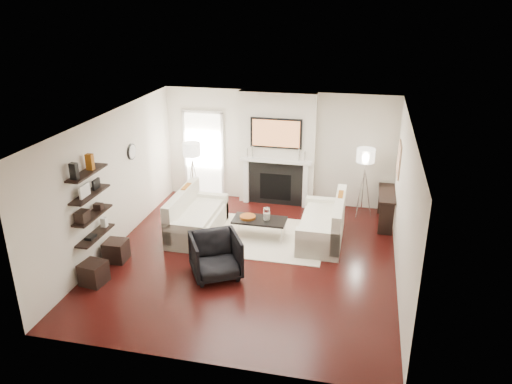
% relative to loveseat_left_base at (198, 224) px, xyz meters
% --- Properties ---
extents(room_envelope, '(6.00, 6.00, 6.00)m').
position_rel_loveseat_left_base_xyz_m(room_envelope, '(1.31, -0.82, 1.14)').
color(room_envelope, '#330C0B').
rests_on(room_envelope, ground).
extents(chimney_breast, '(1.80, 0.25, 2.70)m').
position_rel_loveseat_left_base_xyz_m(chimney_breast, '(1.31, 2.05, 1.14)').
color(chimney_breast, silver).
rests_on(chimney_breast, floor).
extents(fireplace_surround, '(1.30, 0.02, 1.04)m').
position_rel_loveseat_left_base_xyz_m(fireplace_surround, '(1.31, 1.92, 0.31)').
color(fireplace_surround, black).
rests_on(fireplace_surround, floor).
extents(firebox, '(0.75, 0.02, 0.65)m').
position_rel_loveseat_left_base_xyz_m(firebox, '(1.31, 1.91, 0.24)').
color(firebox, black).
rests_on(firebox, floor).
extents(mantel_pilaster_l, '(0.12, 0.08, 1.10)m').
position_rel_loveseat_left_base_xyz_m(mantel_pilaster_l, '(0.59, 1.89, 0.34)').
color(mantel_pilaster_l, white).
rests_on(mantel_pilaster_l, floor).
extents(mantel_pilaster_r, '(0.12, 0.08, 1.10)m').
position_rel_loveseat_left_base_xyz_m(mantel_pilaster_r, '(2.03, 1.89, 0.34)').
color(mantel_pilaster_r, white).
rests_on(mantel_pilaster_r, floor).
extents(mantel_shelf, '(1.70, 0.18, 0.07)m').
position_rel_loveseat_left_base_xyz_m(mantel_shelf, '(1.31, 1.87, 0.91)').
color(mantel_shelf, white).
rests_on(mantel_shelf, chimney_breast).
extents(tv_body, '(1.20, 0.06, 0.70)m').
position_rel_loveseat_left_base_xyz_m(tv_body, '(1.31, 1.89, 1.57)').
color(tv_body, black).
rests_on(tv_body, chimney_breast).
extents(tv_screen, '(1.10, 0.00, 0.62)m').
position_rel_loveseat_left_base_xyz_m(tv_screen, '(1.31, 1.86, 1.57)').
color(tv_screen, '#BF723F').
rests_on(tv_screen, tv_body).
extents(candlestick_l_tall, '(0.04, 0.04, 0.30)m').
position_rel_loveseat_left_base_xyz_m(candlestick_l_tall, '(0.76, 1.88, 1.09)').
color(candlestick_l_tall, silver).
rests_on(candlestick_l_tall, mantel_shelf).
extents(candlestick_l_short, '(0.04, 0.04, 0.24)m').
position_rel_loveseat_left_base_xyz_m(candlestick_l_short, '(0.63, 1.88, 1.06)').
color(candlestick_l_short, silver).
rests_on(candlestick_l_short, mantel_shelf).
extents(candlestick_r_tall, '(0.04, 0.04, 0.30)m').
position_rel_loveseat_left_base_xyz_m(candlestick_r_tall, '(1.86, 1.88, 1.09)').
color(candlestick_r_tall, silver).
rests_on(candlestick_r_tall, mantel_shelf).
extents(candlestick_r_short, '(0.04, 0.04, 0.24)m').
position_rel_loveseat_left_base_xyz_m(candlestick_r_short, '(1.99, 1.88, 1.06)').
color(candlestick_r_short, silver).
rests_on(candlestick_r_short, mantel_shelf).
extents(hallway_panel, '(0.90, 0.02, 2.10)m').
position_rel_loveseat_left_base_xyz_m(hallway_panel, '(-0.54, 2.16, 0.84)').
color(hallway_panel, white).
rests_on(hallway_panel, floor).
extents(door_trim_l, '(0.06, 0.06, 2.16)m').
position_rel_loveseat_left_base_xyz_m(door_trim_l, '(-1.02, 2.14, 0.84)').
color(door_trim_l, white).
rests_on(door_trim_l, floor).
extents(door_trim_r, '(0.06, 0.06, 2.16)m').
position_rel_loveseat_left_base_xyz_m(door_trim_r, '(-0.06, 2.14, 0.84)').
color(door_trim_r, white).
rests_on(door_trim_r, floor).
extents(door_trim_top, '(1.02, 0.06, 0.06)m').
position_rel_loveseat_left_base_xyz_m(door_trim_top, '(-0.54, 2.14, 1.92)').
color(door_trim_top, white).
rests_on(door_trim_top, wall_back).
extents(rug, '(2.60, 2.00, 0.01)m').
position_rel_loveseat_left_base_xyz_m(rug, '(1.38, 0.13, -0.20)').
color(rug, beige).
rests_on(rug, floor).
extents(loveseat_left_base, '(0.85, 1.80, 0.42)m').
position_rel_loveseat_left_base_xyz_m(loveseat_left_base, '(0.00, 0.00, 0.00)').
color(loveseat_left_base, silver).
rests_on(loveseat_left_base, floor).
extents(loveseat_left_back, '(0.18, 1.80, 0.80)m').
position_rel_loveseat_left_base_xyz_m(loveseat_left_back, '(-0.33, 0.00, 0.32)').
color(loveseat_left_back, silver).
rests_on(loveseat_left_back, floor).
extents(loveseat_left_arm_n, '(0.85, 0.18, 0.60)m').
position_rel_loveseat_left_base_xyz_m(loveseat_left_arm_n, '(0.00, -0.81, 0.09)').
color(loveseat_left_arm_n, silver).
rests_on(loveseat_left_arm_n, floor).
extents(loveseat_left_arm_s, '(0.85, 0.18, 0.60)m').
position_rel_loveseat_left_base_xyz_m(loveseat_left_arm_s, '(0.00, 0.81, 0.09)').
color(loveseat_left_arm_s, silver).
rests_on(loveseat_left_arm_s, floor).
extents(loveseat_left_cushion, '(0.63, 1.44, 0.10)m').
position_rel_loveseat_left_base_xyz_m(loveseat_left_cushion, '(0.05, 0.00, 0.26)').
color(loveseat_left_cushion, silver).
rests_on(loveseat_left_cushion, loveseat_left_base).
extents(pillow_left_orange, '(0.10, 0.42, 0.42)m').
position_rel_loveseat_left_base_xyz_m(pillow_left_orange, '(-0.33, 0.30, 0.52)').
color(pillow_left_orange, '#8D4E11').
rests_on(pillow_left_orange, loveseat_left_cushion).
extents(pillow_left_charcoal, '(0.10, 0.40, 0.40)m').
position_rel_loveseat_left_base_xyz_m(pillow_left_charcoal, '(-0.33, -0.30, 0.51)').
color(pillow_left_charcoal, black).
rests_on(pillow_left_charcoal, loveseat_left_cushion).
extents(loveseat_right_base, '(0.85, 1.80, 0.42)m').
position_rel_loveseat_left_base_xyz_m(loveseat_right_base, '(2.59, 0.27, 0.00)').
color(loveseat_right_base, silver).
rests_on(loveseat_right_base, floor).
extents(loveseat_right_back, '(0.18, 1.80, 0.80)m').
position_rel_loveseat_left_base_xyz_m(loveseat_right_back, '(2.92, 0.27, 0.32)').
color(loveseat_right_back, silver).
rests_on(loveseat_right_back, floor).
extents(loveseat_right_arm_n, '(0.85, 0.18, 0.60)m').
position_rel_loveseat_left_base_xyz_m(loveseat_right_arm_n, '(2.59, -0.54, 0.09)').
color(loveseat_right_arm_n, silver).
rests_on(loveseat_right_arm_n, floor).
extents(loveseat_right_arm_s, '(0.85, 0.18, 0.60)m').
position_rel_loveseat_left_base_xyz_m(loveseat_right_arm_s, '(2.59, 1.08, 0.09)').
color(loveseat_right_arm_s, silver).
rests_on(loveseat_right_arm_s, floor).
extents(loveseat_right_cushion, '(0.63, 1.44, 0.10)m').
position_rel_loveseat_left_base_xyz_m(loveseat_right_cushion, '(2.54, 0.27, 0.26)').
color(loveseat_right_cushion, silver).
rests_on(loveseat_right_cushion, loveseat_right_base).
extents(pillow_right_orange, '(0.10, 0.42, 0.42)m').
position_rel_loveseat_left_base_xyz_m(pillow_right_orange, '(2.92, 0.57, 0.52)').
color(pillow_right_orange, '#8D4E11').
rests_on(pillow_right_orange, loveseat_right_cushion).
extents(pillow_right_charcoal, '(0.10, 0.40, 0.40)m').
position_rel_loveseat_left_base_xyz_m(pillow_right_charcoal, '(2.92, -0.03, 0.51)').
color(pillow_right_charcoal, black).
rests_on(pillow_right_charcoal, loveseat_right_cushion).
extents(coffee_table, '(1.10, 0.55, 0.04)m').
position_rel_loveseat_left_base_xyz_m(coffee_table, '(1.32, 0.10, 0.19)').
color(coffee_table, black).
rests_on(coffee_table, floor).
extents(coffee_leg_nw, '(0.02, 0.02, 0.38)m').
position_rel_loveseat_left_base_xyz_m(coffee_leg_nw, '(0.82, -0.12, -0.02)').
color(coffee_leg_nw, silver).
rests_on(coffee_leg_nw, floor).
extents(coffee_leg_ne, '(0.02, 0.02, 0.38)m').
position_rel_loveseat_left_base_xyz_m(coffee_leg_ne, '(1.82, -0.12, -0.02)').
color(coffee_leg_ne, silver).
rests_on(coffee_leg_ne, floor).
extents(coffee_leg_sw, '(0.02, 0.02, 0.38)m').
position_rel_loveseat_left_base_xyz_m(coffee_leg_sw, '(0.82, 0.32, -0.02)').
color(coffee_leg_sw, silver).
rests_on(coffee_leg_sw, floor).
extents(coffee_leg_se, '(0.02, 0.02, 0.38)m').
position_rel_loveseat_left_base_xyz_m(coffee_leg_se, '(1.82, 0.32, -0.02)').
color(coffee_leg_se, silver).
rests_on(coffee_leg_se, floor).
extents(hurricane_glass, '(0.14, 0.14, 0.25)m').
position_rel_loveseat_left_base_xyz_m(hurricane_glass, '(1.47, 0.10, 0.35)').
color(hurricane_glass, white).
rests_on(hurricane_glass, coffee_table).
extents(hurricane_candle, '(0.11, 0.11, 0.17)m').
position_rel_loveseat_left_base_xyz_m(hurricane_candle, '(1.47, 0.10, 0.29)').
color(hurricane_candle, white).
rests_on(hurricane_candle, coffee_table).
extents(copper_bowl, '(0.33, 0.33, 0.05)m').
position_rel_loveseat_left_base_xyz_m(copper_bowl, '(1.07, 0.10, 0.24)').
color(copper_bowl, '#AF581D').
rests_on(copper_bowl, coffee_table).
extents(armchair, '(1.12, 1.10, 0.86)m').
position_rel_loveseat_left_base_xyz_m(armchair, '(0.87, -1.55, 0.22)').
color(armchair, black).
rests_on(armchair, floor).
extents(lamp_left_post, '(0.02, 0.02, 1.20)m').
position_rel_loveseat_left_base_xyz_m(lamp_left_post, '(-0.54, 1.29, 0.39)').
color(lamp_left_post, silver).
rests_on(lamp_left_post, floor).
extents(lamp_left_shade, '(0.40, 0.40, 0.30)m').
position_rel_loveseat_left_base_xyz_m(lamp_left_shade, '(-0.54, 1.29, 1.24)').
color(lamp_left_shade, white).
rests_on(lamp_left_shade, lamp_left_post).
extents(lamp_left_leg_a, '(0.25, 0.02, 1.23)m').
position_rel_loveseat_left_base_xyz_m(lamp_left_leg_a, '(-0.43, 1.29, 0.39)').
color(lamp_left_leg_a, silver).
rests_on(lamp_left_leg_a, floor).
extents(lamp_left_leg_b, '(0.14, 0.22, 1.23)m').
position_rel_loveseat_left_base_xyz_m(lamp_left_leg_b, '(-0.59, 1.39, 0.39)').
color(lamp_left_leg_b, silver).
rests_on(lamp_left_leg_b, floor).
extents(lamp_left_leg_c, '(0.14, 0.22, 1.23)m').
position_rel_loveseat_left_base_xyz_m(lamp_left_leg_c, '(-0.59, 1.20, 0.39)').
color(lamp_left_leg_c, silver).
rests_on(lamp_left_leg_c, floor).
extents(lamp_right_post, '(0.02, 0.02, 1.20)m').
position_rel_loveseat_left_base_xyz_m(lamp_right_post, '(3.36, 1.70, 0.39)').
color(lamp_right_post, silver).
rests_on(lamp_right_post, floor).
extents(lamp_right_shade, '(0.40, 0.40, 0.30)m').
position_rel_loveseat_left_base_xyz_m(lamp_right_shade, '(3.36, 1.70, 1.24)').
color(lamp_right_shade, white).
rests_on(lamp_right_shade, lamp_right_post).
extents(lamp_right_leg_a, '(0.25, 0.02, 1.23)m').
position_rel_loveseat_left_base_xyz_m(lamp_right_leg_a, '(3.47, 1.70, 0.39)').
color(lamp_right_leg_a, silver).
rests_on(lamp_right_leg_a, floor).
extents(lamp_right_leg_b, '(0.14, 0.22, 1.23)m').
position_rel_loveseat_left_base_xyz_m(lamp_right_leg_b, '(3.31, 1.79, 0.39)').
color(lamp_right_leg_b, silver).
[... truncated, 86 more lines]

